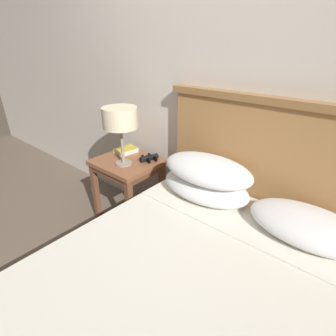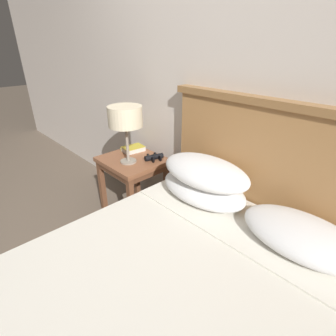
{
  "view_description": "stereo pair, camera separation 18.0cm",
  "coord_description": "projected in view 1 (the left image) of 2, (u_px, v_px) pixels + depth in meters",
  "views": [
    {
      "loc": [
        0.91,
        -0.53,
        1.48
      ],
      "look_at": [
        -0.13,
        0.71,
        0.7
      ],
      "focal_mm": 28.0,
      "sensor_mm": 36.0,
      "label": 1
    },
    {
      "loc": [
        1.04,
        -0.4,
        1.48
      ],
      "look_at": [
        -0.13,
        0.71,
        0.7
      ],
      "focal_mm": 28.0,
      "sensor_mm": 36.0,
      "label": 2
    }
  ],
  "objects": [
    {
      "name": "ground_plane",
      "position": [
        107.0,
        321.0,
        1.54
      ],
      "size": [
        20.0,
        20.0,
        0.0
      ],
      "primitive_type": "plane",
      "color": "#6B5B4C",
      "rests_on": "ground"
    },
    {
      "name": "wall_back",
      "position": [
        219.0,
        72.0,
        1.71
      ],
      "size": [
        8.0,
        0.06,
        2.6
      ],
      "color": "silver",
      "rests_on": "ground_plane"
    },
    {
      "name": "nightstand",
      "position": [
        128.0,
        170.0,
        2.2
      ],
      "size": [
        0.51,
        0.45,
        0.6
      ],
      "color": "brown",
      "rests_on": "ground_plane"
    },
    {
      "name": "bed",
      "position": [
        193.0,
        306.0,
        1.27
      ],
      "size": [
        1.51,
        1.84,
        1.2
      ],
      "color": "brown",
      "rests_on": "ground_plane"
    },
    {
      "name": "table_lamp",
      "position": [
        120.0,
        119.0,
        1.94
      ],
      "size": [
        0.26,
        0.26,
        0.45
      ],
      "color": "gray",
      "rests_on": "nightstand"
    },
    {
      "name": "book_on_nightstand",
      "position": [
        126.0,
        150.0,
        2.3
      ],
      "size": [
        0.16,
        0.2,
        0.04
      ],
      "color": "silver",
      "rests_on": "nightstand"
    },
    {
      "name": "binoculars_pair",
      "position": [
        149.0,
        158.0,
        2.15
      ],
      "size": [
        0.15,
        0.16,
        0.05
      ],
      "color": "black",
      "rests_on": "nightstand"
    }
  ]
}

